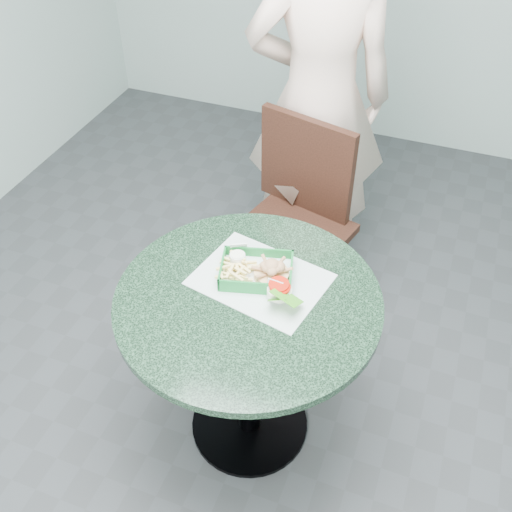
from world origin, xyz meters
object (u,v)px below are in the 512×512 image
(food_basket, at_px, (256,277))
(crab_sandwich, at_px, (270,276))
(sauce_ramekin, at_px, (242,258))
(dining_chair, at_px, (297,209))
(diner_person, at_px, (322,57))
(cafe_table, at_px, (249,334))

(food_basket, bearing_deg, crab_sandwich, -14.10)
(crab_sandwich, relative_size, sauce_ramekin, 2.20)
(dining_chair, bearing_deg, food_basket, -69.27)
(dining_chair, bearing_deg, crab_sandwich, -65.24)
(dining_chair, xyz_separation_m, diner_person, (-0.02, 0.33, 0.58))
(diner_person, xyz_separation_m, food_basket, (0.09, -1.03, -0.35))
(crab_sandwich, bearing_deg, diner_person, 97.70)
(cafe_table, xyz_separation_m, diner_person, (-0.10, 1.13, 0.53))
(cafe_table, distance_m, crab_sandwich, 0.24)
(dining_chair, distance_m, diner_person, 0.67)
(diner_person, xyz_separation_m, crab_sandwich, (0.14, -1.04, -0.31))
(food_basket, height_order, sauce_ramekin, sauce_ramekin)
(dining_chair, height_order, crab_sandwich, dining_chair)
(cafe_table, relative_size, crab_sandwich, 7.50)
(diner_person, bearing_deg, dining_chair, 75.88)
(dining_chair, distance_m, food_basket, 0.74)
(diner_person, bearing_deg, crab_sandwich, 80.26)
(dining_chair, height_order, sauce_ramekin, dining_chair)
(sauce_ramekin, bearing_deg, food_basket, -28.12)
(food_basket, relative_size, crab_sandwich, 2.03)
(food_basket, xyz_separation_m, crab_sandwich, (0.05, -0.01, 0.03))
(cafe_table, height_order, crab_sandwich, crab_sandwich)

